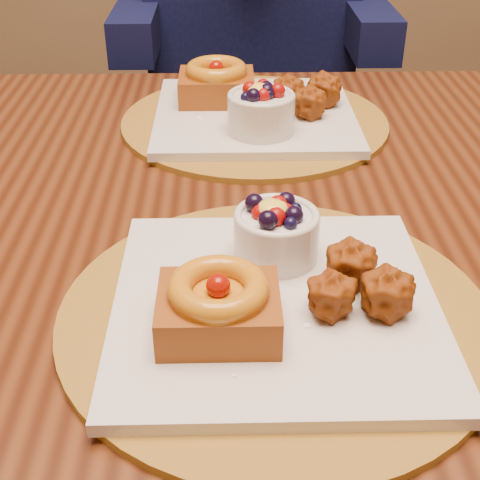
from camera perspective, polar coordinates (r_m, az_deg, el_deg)
The scene contains 4 objects.
dining_table at distance 0.82m, azimuth 1.82°, elevation -1.10°, with size 1.60×0.90×0.76m.
place_setting_near at distance 0.58m, azimuth 2.84°, elevation -4.72°, with size 0.38×0.38×0.08m.
place_setting_far at distance 0.96m, azimuth 1.11°, elevation 11.11°, with size 0.38×0.38×0.09m.
chair_far at distance 1.67m, azimuth 0.79°, elevation 9.02°, with size 0.52×0.52×0.84m.
Camera 1 is at (-0.02, -0.68, 1.13)m, focal length 50.00 mm.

